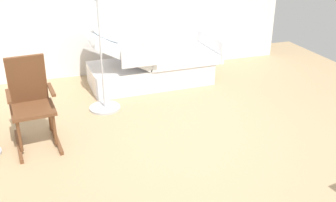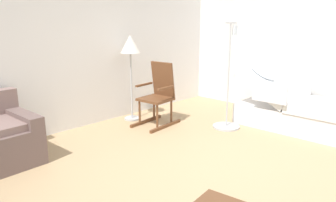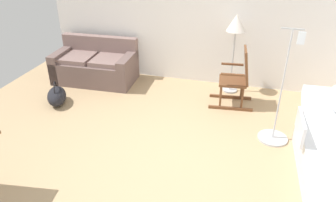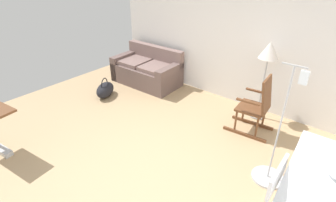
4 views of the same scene
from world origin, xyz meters
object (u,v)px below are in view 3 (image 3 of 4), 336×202
at_px(rocking_chair, 237,79).
at_px(floor_lamp, 236,28).
at_px(duffel_bag, 57,96).
at_px(iv_pole, 276,125).
at_px(couch, 96,66).

distance_m(rocking_chair, floor_lamp, 0.91).
bearing_deg(rocking_chair, floor_lamp, 104.64).
xyz_separation_m(floor_lamp, duffel_bag, (-2.94, -1.35, -1.07)).
relative_size(floor_lamp, iv_pole, 0.88).
distance_m(floor_lamp, duffel_bag, 3.41).
bearing_deg(floor_lamp, rocking_chair, -75.36).
height_order(couch, floor_lamp, floor_lamp).
relative_size(couch, iv_pole, 0.97).
xyz_separation_m(couch, floor_lamp, (2.71, 0.24, 0.92)).
bearing_deg(duffel_bag, rocking_chair, 14.88).
relative_size(floor_lamp, duffel_bag, 2.30).
xyz_separation_m(duffel_bag, iv_pole, (3.73, -0.12, 0.10)).
bearing_deg(couch, duffel_bag, -101.43).
distance_m(rocking_chair, iv_pole, 1.17).
bearing_deg(iv_pole, rocking_chair, 124.87).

